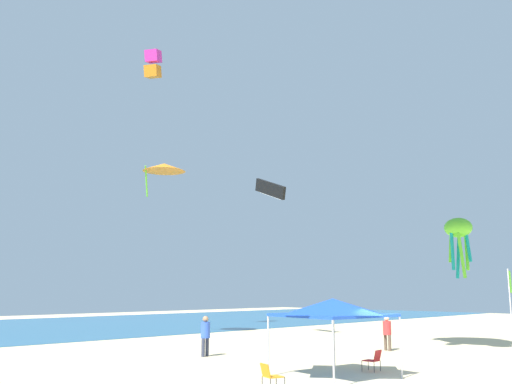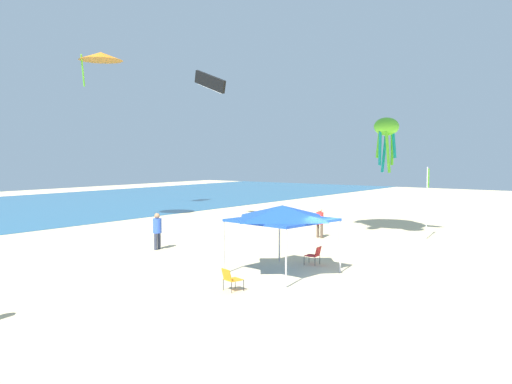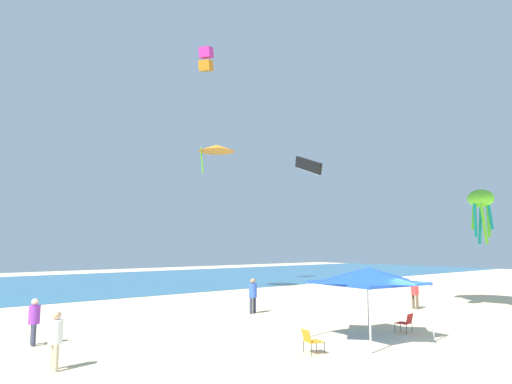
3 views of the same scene
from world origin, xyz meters
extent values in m
cube|color=beige|center=(0.00, 0.00, -0.05)|extent=(120.00, 120.00, 0.10)
cylinder|color=#B7B7BC|center=(-2.48, 1.21, 1.07)|extent=(0.07, 0.07, 2.14)
cylinder|color=#B7B7BC|center=(0.93, 0.79, 1.07)|extent=(0.07, 0.07, 2.14)
cylinder|color=#B7B7BC|center=(-2.08, 4.48, 1.07)|extent=(0.07, 0.07, 2.14)
cylinder|color=#B7B7BC|center=(1.33, 4.06, 1.07)|extent=(0.07, 0.07, 2.14)
cube|color=blue|center=(-0.58, 2.64, 2.19)|extent=(3.89, 3.77, 0.10)
pyramid|color=blue|center=(-0.58, 2.64, 2.52)|extent=(3.81, 3.69, 0.55)
cylinder|color=black|center=(-3.78, 2.15, 0.20)|extent=(0.02, 0.02, 0.40)
cylinder|color=black|center=(-3.64, 2.65, 0.20)|extent=(0.02, 0.02, 0.40)
cylinder|color=black|center=(-4.28, 2.29, 0.20)|extent=(0.02, 0.02, 0.40)
cylinder|color=black|center=(-4.14, 2.79, 0.20)|extent=(0.02, 0.02, 0.40)
cube|color=orange|center=(-3.96, 2.47, 0.40)|extent=(0.64, 0.64, 0.03)
cube|color=orange|center=(-4.24, 2.55, 0.61)|extent=(0.26, 0.51, 0.41)
cylinder|color=black|center=(1.90, 2.84, 0.20)|extent=(0.02, 0.02, 0.40)
cylinder|color=black|center=(1.38, 2.79, 0.20)|extent=(0.02, 0.02, 0.40)
cylinder|color=black|center=(1.96, 2.33, 0.20)|extent=(0.02, 0.02, 0.40)
cylinder|color=black|center=(1.44, 2.27, 0.20)|extent=(0.02, 0.02, 0.40)
cube|color=red|center=(1.67, 2.56, 0.40)|extent=(0.57, 0.57, 0.03)
cube|color=red|center=(1.70, 2.27, 0.61)|extent=(0.51, 0.18, 0.41)
cylinder|color=silver|center=(11.74, 0.93, 2.08)|extent=(0.06, 0.06, 4.16)
cube|color=#66D82D|center=(11.92, 0.93, 3.51)|extent=(0.30, 0.02, 1.10)
cylinder|color=brown|center=(8.57, 5.97, 0.40)|extent=(0.16, 0.16, 0.80)
cylinder|color=brown|center=(8.66, 6.27, 0.40)|extent=(0.16, 0.16, 0.80)
cylinder|color=red|center=(8.61, 6.12, 1.15)|extent=(0.42, 0.42, 0.70)
sphere|color=beige|center=(8.61, 6.12, 1.63)|extent=(0.26, 0.26, 0.26)
cylinder|color=#33384C|center=(0.44, 10.90, 0.43)|extent=(0.17, 0.17, 0.85)
cylinder|color=#33384C|center=(0.11, 10.81, 0.43)|extent=(0.17, 0.17, 0.85)
cylinder|color=blue|center=(0.27, 10.86, 1.22)|extent=(0.44, 0.44, 0.74)
sphere|color=#A87A56|center=(0.27, 10.86, 1.73)|extent=(0.28, 0.28, 0.28)
cube|color=black|center=(10.05, 15.81, 9.96)|extent=(0.63, 3.12, 1.88)
cube|color=white|center=(10.05, 15.81, 9.56)|extent=(0.32, 2.39, 1.06)
ellipsoid|color=#66D82D|center=(13.04, 3.98, 6.58)|extent=(1.53, 1.53, 1.12)
cylinder|color=#66D82D|center=(13.00, 4.47, 5.45)|extent=(0.20, 0.34, 1.63)
cylinder|color=teal|center=(12.59, 4.19, 5.23)|extent=(0.37, 0.27, 2.09)
cylinder|color=#66D82D|center=(12.64, 3.69, 5.00)|extent=(0.39, 0.33, 2.54)
cylinder|color=teal|center=(13.09, 3.49, 5.45)|extent=(0.20, 0.34, 1.63)
cylinder|color=#66D82D|center=(13.49, 3.77, 5.23)|extent=(0.37, 0.27, 2.09)
cylinder|color=teal|center=(13.45, 4.27, 5.00)|extent=(0.39, 0.33, 2.54)
cone|color=orange|center=(5.39, 21.72, 11.66)|extent=(4.27, 4.27, 0.61)
cylinder|color=#66D82D|center=(4.53, 22.61, 10.65)|extent=(0.80, 0.78, 2.09)
camera|label=1|loc=(-17.35, -10.08, 3.09)|focal=39.16mm
camera|label=2|loc=(-18.65, -9.36, 4.81)|focal=37.77mm
camera|label=3|loc=(-15.76, -8.49, 3.66)|focal=31.80mm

